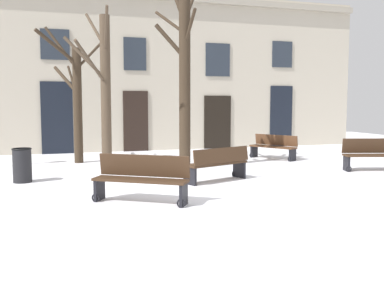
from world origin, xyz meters
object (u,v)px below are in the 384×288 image
object	(u,v)px
tree_right_of_center	(184,68)
bench_far_corner	(141,178)
bench_by_litter_bin	(217,164)
litter_bin	(22,165)
bench_near_lamp	(376,154)
tree_left_of_center	(104,90)
tree_center	(75,98)
bench_facing_shops	(274,146)

from	to	relation	value
tree_right_of_center	bench_far_corner	world-z (taller)	tree_right_of_center
bench_by_litter_bin	bench_far_corner	xyz separation A→B (m)	(-2.21, -1.69, 0.04)
litter_bin	bench_near_lamp	size ratio (longest dim) A/B	0.43
litter_bin	bench_near_lamp	world-z (taller)	bench_near_lamp
tree_left_of_center	bench_by_litter_bin	world-z (taller)	tree_left_of_center
tree_center	bench_far_corner	xyz separation A→B (m)	(0.90, -6.23, -1.61)
tree_center	litter_bin	xyz separation A→B (m)	(-1.44, -3.23, -1.66)
tree_right_of_center	litter_bin	size ratio (longest dim) A/B	6.51
litter_bin	bench_facing_shops	xyz separation A→B (m)	(7.92, 2.15, 0.01)
bench_near_lamp	bench_far_corner	world-z (taller)	bench_far_corner
bench_by_litter_bin	bench_facing_shops	xyz separation A→B (m)	(3.37, 3.47, -0.01)
litter_bin	tree_right_of_center	bearing A→B (deg)	12.03
bench_by_litter_bin	bench_near_lamp	world-z (taller)	bench_near_lamp
bench_near_lamp	bench_far_corner	bearing A→B (deg)	-148.42
tree_right_of_center	bench_facing_shops	size ratio (longest dim) A/B	3.24
tree_center	bench_near_lamp	xyz separation A→B (m)	(8.02, -4.27, -1.61)
tree_left_of_center	bench_facing_shops	distance (m)	6.26
bench_by_litter_bin	tree_right_of_center	bearing A→B (deg)	-106.45
bench_near_lamp	tree_right_of_center	bearing A→B (deg)	175.04
tree_right_of_center	tree_left_of_center	world-z (taller)	tree_right_of_center
tree_left_of_center	bench_near_lamp	size ratio (longest dim) A/B	2.34
tree_right_of_center	bench_near_lamp	distance (m)	5.99
bench_facing_shops	tree_right_of_center	bearing A→B (deg)	-100.08
bench_far_corner	tree_right_of_center	bearing A→B (deg)	96.08
tree_center	tree_right_of_center	world-z (taller)	tree_right_of_center
tree_right_of_center	litter_bin	bearing A→B (deg)	-167.97
tree_left_of_center	bench_far_corner	world-z (taller)	tree_left_of_center
bench_near_lamp	litter_bin	bearing A→B (deg)	-170.09
bench_near_lamp	tree_center	bearing A→B (deg)	168.15
bench_facing_shops	bench_far_corner	bearing A→B (deg)	-76.33
tree_left_of_center	bench_near_lamp	bearing A→B (deg)	-14.11
tree_left_of_center	bench_far_corner	distance (m)	4.22
bench_by_litter_bin	bench_facing_shops	distance (m)	4.84
tree_right_of_center	bench_facing_shops	bearing A→B (deg)	19.01
litter_bin	bench_far_corner	world-z (taller)	bench_far_corner
tree_center	tree_right_of_center	xyz separation A→B (m)	(2.92, -2.30, 0.82)
tree_right_of_center	litter_bin	xyz separation A→B (m)	(-4.36, -0.93, -2.49)
litter_bin	bench_by_litter_bin	size ratio (longest dim) A/B	0.46
tree_center	tree_right_of_center	distance (m)	3.81
tree_center	bench_facing_shops	world-z (taller)	tree_center
tree_left_of_center	bench_near_lamp	xyz separation A→B (m)	(7.38, -1.85, -1.81)
bench_by_litter_bin	bench_near_lamp	xyz separation A→B (m)	(4.91, 0.27, 0.03)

